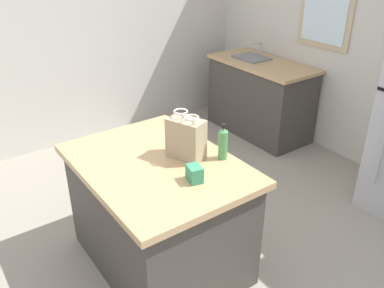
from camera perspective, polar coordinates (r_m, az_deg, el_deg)
ground at (r=3.40m, az=-2.59°, el=-14.99°), size 6.07×6.07×0.00m
left_wall at (r=4.86m, az=-19.36°, el=14.12°), size 0.10×5.06×2.60m
kitchen_island at (r=3.07m, az=-4.63°, el=-9.66°), size 1.33×0.98×0.89m
sink_counter at (r=5.20m, az=9.45°, el=6.51°), size 1.33×0.66×1.11m
shopping_bag at (r=2.81m, az=-0.84°, el=0.82°), size 0.29×0.22×0.33m
small_box at (r=2.58m, az=0.35°, el=-4.17°), size 0.13×0.10×0.11m
bottle at (r=2.81m, az=4.36°, el=0.13°), size 0.07×0.07×0.26m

